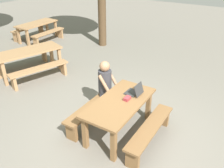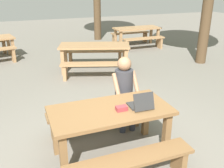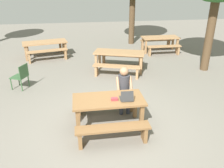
{
  "view_description": "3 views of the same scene",
  "coord_description": "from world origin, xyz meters",
  "px_view_note": "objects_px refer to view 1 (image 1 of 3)",
  "views": [
    {
      "loc": [
        -3.31,
        -1.89,
        3.22
      ],
      "look_at": [
        0.12,
        0.25,
        0.99
      ],
      "focal_mm": 37.91,
      "sensor_mm": 36.0,
      "label": 1
    },
    {
      "loc": [
        -1.08,
        -2.86,
        2.33
      ],
      "look_at": [
        0.12,
        0.25,
        0.99
      ],
      "focal_mm": 40.82,
      "sensor_mm": 36.0,
      "label": 2
    },
    {
      "loc": [
        -0.63,
        -4.68,
        3.24
      ],
      "look_at": [
        0.12,
        0.25,
        0.99
      ],
      "focal_mm": 37.32,
      "sensor_mm": 36.0,
      "label": 3
    }
  ],
  "objects_px": {
    "picnic_table_front": "(120,106)",
    "person_seated": "(106,83)",
    "small_pouch": "(127,98)",
    "picnic_table_distant": "(37,26)",
    "picnic_table_mid": "(28,54)",
    "laptop": "(135,91)"
  },
  "relations": [
    {
      "from": "picnic_table_front",
      "to": "laptop",
      "type": "relative_size",
      "value": 5.03
    },
    {
      "from": "small_pouch",
      "to": "laptop",
      "type": "bearing_deg",
      "value": -4.53
    },
    {
      "from": "picnic_table_front",
      "to": "laptop",
      "type": "height_order",
      "value": "laptop"
    },
    {
      "from": "small_pouch",
      "to": "person_seated",
      "type": "distance_m",
      "value": 0.81
    },
    {
      "from": "laptop",
      "to": "picnic_table_mid",
      "type": "relative_size",
      "value": 0.16
    },
    {
      "from": "small_pouch",
      "to": "picnic_table_distant",
      "type": "bearing_deg",
      "value": 62.0
    },
    {
      "from": "picnic_table_front",
      "to": "person_seated",
      "type": "bearing_deg",
      "value": 52.2
    },
    {
      "from": "person_seated",
      "to": "picnic_table_front",
      "type": "bearing_deg",
      "value": -127.8
    },
    {
      "from": "picnic_table_front",
      "to": "small_pouch",
      "type": "relative_size",
      "value": 10.85
    },
    {
      "from": "small_pouch",
      "to": "picnic_table_mid",
      "type": "xyz_separation_m",
      "value": [
        0.79,
        3.75,
        -0.14
      ]
    },
    {
      "from": "picnic_table_front",
      "to": "picnic_table_mid",
      "type": "relative_size",
      "value": 0.81
    },
    {
      "from": "picnic_table_front",
      "to": "picnic_table_mid",
      "type": "height_order",
      "value": "picnic_table_mid"
    },
    {
      "from": "picnic_table_distant",
      "to": "picnic_table_mid",
      "type": "bearing_deg",
      "value": -136.67
    },
    {
      "from": "small_pouch",
      "to": "picnic_table_distant",
      "type": "relative_size",
      "value": 0.09
    },
    {
      "from": "picnic_table_front",
      "to": "person_seated",
      "type": "height_order",
      "value": "person_seated"
    },
    {
      "from": "laptop",
      "to": "picnic_table_mid",
      "type": "bearing_deg",
      "value": -95.8
    },
    {
      "from": "picnic_table_mid",
      "to": "small_pouch",
      "type": "bearing_deg",
      "value": -83.21
    },
    {
      "from": "picnic_table_front",
      "to": "person_seated",
      "type": "distance_m",
      "value": 0.8
    },
    {
      "from": "person_seated",
      "to": "laptop",
      "type": "bearing_deg",
      "value": -97.12
    },
    {
      "from": "picnic_table_distant",
      "to": "small_pouch",
      "type": "bearing_deg",
      "value": -118.01
    },
    {
      "from": "small_pouch",
      "to": "picnic_table_mid",
      "type": "relative_size",
      "value": 0.07
    },
    {
      "from": "picnic_table_front",
      "to": "picnic_table_distant",
      "type": "xyz_separation_m",
      "value": [
        3.33,
        5.93,
        -0.01
      ]
    }
  ]
}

